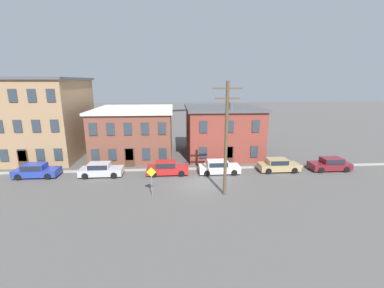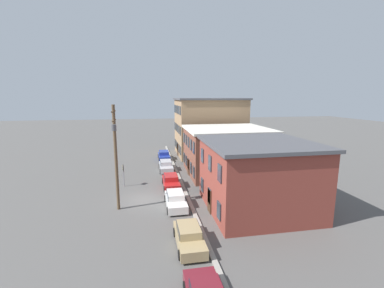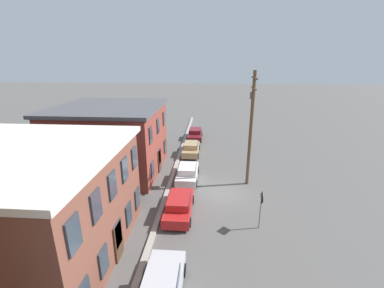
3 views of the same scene
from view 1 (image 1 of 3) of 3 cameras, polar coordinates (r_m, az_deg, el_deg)
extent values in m
plane|color=#565451|center=(25.22, 1.88, -8.98)|extent=(200.00, 200.00, 0.00)
cube|color=#9E998E|center=(29.38, 0.97, -5.46)|extent=(56.00, 0.36, 0.16)
cube|color=#9E7A56|center=(39.14, -30.12, 4.88)|extent=(9.85, 11.47, 9.92)
cube|color=#4C4C51|center=(38.85, -31.04, 12.33)|extent=(10.35, 11.97, 0.30)
cube|color=#2D3842|center=(35.71, -36.29, -2.07)|extent=(0.90, 0.10, 1.40)
cube|color=#2D3842|center=(34.70, -33.54, -2.08)|extent=(0.90, 0.10, 1.40)
cube|color=#2D3842|center=(34.08, -34.27, 3.29)|extent=(0.90, 0.10, 1.40)
cube|color=#2D3842|center=(33.77, -35.03, 8.80)|extent=(0.90, 0.10, 1.40)
cube|color=#2D3842|center=(33.77, -30.63, -2.08)|extent=(0.90, 0.10, 1.40)
cube|color=#2D3842|center=(33.13, -31.32, 3.44)|extent=(0.90, 0.10, 1.40)
cube|color=#2D3842|center=(32.82, -32.05, 9.12)|extent=(0.90, 0.10, 1.40)
cube|color=#2D3842|center=(32.93, -27.56, -2.07)|extent=(0.90, 0.10, 1.40)
cube|color=#2D3842|center=(32.28, -28.21, 3.59)|extent=(0.90, 0.10, 1.40)
cube|color=#2D3842|center=(31.96, -28.89, 9.43)|extent=(0.90, 0.10, 1.40)
cube|color=#472D1E|center=(34.83, -33.42, -2.96)|extent=(1.10, 0.10, 2.20)
cube|color=brown|center=(35.45, -12.50, 2.46)|extent=(9.67, 10.56, 6.01)
cube|color=silver|center=(34.99, -12.77, 7.53)|extent=(10.17, 11.06, 0.30)
cube|color=#2D3842|center=(31.55, -20.70, -2.31)|extent=(0.90, 0.10, 1.40)
cube|color=#2D3842|center=(30.91, -21.16, 3.06)|extent=(0.90, 0.10, 1.40)
cube|color=#2D3842|center=(31.05, -17.27, -2.28)|extent=(0.90, 0.10, 1.40)
cube|color=#2D3842|center=(30.39, -17.67, 3.17)|extent=(0.90, 0.10, 1.40)
cube|color=#2D3842|center=(30.66, -13.75, -2.25)|extent=(0.90, 0.10, 1.40)
cube|color=#2D3842|center=(30.00, -14.08, 3.28)|extent=(0.90, 0.10, 1.40)
cube|color=#2D3842|center=(30.40, -10.16, -2.21)|extent=(0.90, 0.10, 1.40)
cube|color=#2D3842|center=(29.72, -10.40, 3.37)|extent=(0.90, 0.10, 1.40)
cube|color=#2D3842|center=(30.25, -6.51, -2.16)|extent=(0.90, 0.10, 1.40)
cube|color=#2D3842|center=(29.57, -6.67, 3.45)|extent=(0.90, 0.10, 1.40)
cube|color=#472D1E|center=(30.78, -13.71, -2.97)|extent=(1.10, 0.10, 2.20)
cube|color=brown|center=(34.93, 6.71, 2.67)|extent=(9.25, 9.08, 6.18)
cube|color=#4C4C51|center=(34.47, 6.87, 7.97)|extent=(9.75, 9.58, 0.30)
cube|color=#2D3842|center=(30.40, 2.51, -1.91)|extent=(0.90, 0.10, 1.40)
cube|color=#2D3842|center=(29.72, 2.57, 3.84)|extent=(0.90, 0.10, 1.40)
cube|color=#2D3842|center=(30.90, 8.21, -1.79)|extent=(0.90, 0.10, 1.40)
cube|color=#2D3842|center=(30.23, 8.41, 3.87)|extent=(0.90, 0.10, 1.40)
cube|color=#2D3842|center=(31.69, 13.67, -1.65)|extent=(0.90, 0.10, 1.40)
cube|color=#2D3842|center=(31.04, 13.99, 3.87)|extent=(0.90, 0.10, 1.40)
cube|color=#472D1E|center=(31.02, 8.18, -2.58)|extent=(1.10, 0.10, 2.20)
cube|color=#233899|center=(31.44, -31.20, -5.36)|extent=(4.40, 1.80, 0.70)
cube|color=#233899|center=(31.36, -31.66, -4.26)|extent=(2.20, 1.51, 0.55)
cube|color=#1E232D|center=(31.36, -31.66, -4.26)|extent=(2.02, 1.58, 0.48)
cylinder|color=black|center=(31.60, -28.12, -5.27)|extent=(0.66, 0.22, 0.66)
cylinder|color=black|center=(30.14, -29.40, -6.30)|extent=(0.66, 0.22, 0.66)
cylinder|color=black|center=(32.89, -32.76, -5.15)|extent=(0.66, 0.22, 0.66)
cylinder|color=black|center=(31.49, -34.20, -6.11)|extent=(0.66, 0.22, 0.66)
cube|color=#B7B7BC|center=(28.84, -19.45, -5.71)|extent=(4.40, 1.80, 0.70)
cube|color=#B7B7BC|center=(28.70, -19.93, -4.52)|extent=(2.20, 1.51, 0.55)
cube|color=#1E232D|center=(28.70, -19.93, -4.52)|extent=(2.02, 1.58, 0.48)
cylinder|color=black|center=(29.33, -16.25, -5.55)|extent=(0.66, 0.22, 0.66)
cylinder|color=black|center=(27.77, -16.96, -6.69)|extent=(0.66, 0.22, 0.66)
cylinder|color=black|center=(30.08, -21.68, -5.50)|extent=(0.66, 0.22, 0.66)
cylinder|color=black|center=(28.56, -22.68, -6.61)|extent=(0.66, 0.22, 0.66)
cube|color=#B21E1E|center=(27.84, -5.42, -5.64)|extent=(4.40, 1.80, 0.70)
cube|color=#B21E1E|center=(27.64, -5.87, -4.43)|extent=(2.20, 1.51, 0.55)
cube|color=#1E232D|center=(27.64, -5.87, -4.43)|extent=(2.02, 1.58, 0.48)
cylinder|color=black|center=(28.71, -2.47, -5.41)|extent=(0.66, 0.22, 0.66)
cylinder|color=black|center=(27.11, -2.36, -6.59)|extent=(0.66, 0.22, 0.66)
cylinder|color=black|center=(28.78, -8.28, -5.49)|extent=(0.66, 0.22, 0.66)
cylinder|color=black|center=(27.19, -8.53, -6.67)|extent=(0.66, 0.22, 0.66)
cube|color=silver|center=(28.15, 6.07, -5.44)|extent=(4.40, 1.80, 0.70)
cube|color=silver|center=(27.92, 5.70, -4.24)|extent=(2.20, 1.51, 0.55)
cube|color=#1E232D|center=(27.92, 5.70, -4.24)|extent=(2.02, 1.58, 0.48)
cylinder|color=black|center=(29.29, 8.58, -5.16)|extent=(0.66, 0.22, 0.66)
cylinder|color=black|center=(27.73, 9.34, -6.29)|extent=(0.66, 0.22, 0.66)
cylinder|color=black|center=(28.80, 2.91, -5.35)|extent=(0.66, 0.22, 0.66)
cylinder|color=black|center=(27.21, 3.35, -6.51)|extent=(0.66, 0.22, 0.66)
cube|color=tan|center=(30.21, 18.67, -4.77)|extent=(4.40, 1.80, 0.70)
cube|color=tan|center=(29.95, 18.41, -3.65)|extent=(2.20, 1.51, 0.55)
cube|color=#1E232D|center=(29.95, 18.41, -3.65)|extent=(2.02, 1.58, 0.48)
cylinder|color=black|center=(31.58, 20.50, -4.50)|extent=(0.66, 0.22, 0.66)
cylinder|color=black|center=(30.13, 21.82, -5.49)|extent=(0.66, 0.22, 0.66)
cylinder|color=black|center=(30.50, 15.52, -4.75)|extent=(0.66, 0.22, 0.66)
cylinder|color=black|center=(28.99, 16.62, -5.80)|extent=(0.66, 0.22, 0.66)
cube|color=maroon|center=(32.81, 28.23, -4.25)|extent=(4.40, 1.80, 0.70)
cube|color=maroon|center=(32.75, 28.65, -3.19)|extent=(2.20, 1.51, 0.55)
cube|color=#1E232D|center=(32.75, 28.65, -3.19)|extent=(2.02, 1.58, 0.48)
cylinder|color=black|center=(31.44, 26.75, -5.21)|extent=(0.66, 0.22, 0.66)
cylinder|color=black|center=(32.83, 25.26, -4.28)|extent=(0.66, 0.22, 0.66)
cylinder|color=black|center=(33.00, 31.10, -4.87)|extent=(0.66, 0.22, 0.66)
cylinder|color=black|center=(34.33, 29.50, -4.01)|extent=(0.66, 0.22, 0.66)
cylinder|color=slate|center=(22.56, -8.94, -8.47)|extent=(0.08, 0.08, 2.55)
cube|color=yellow|center=(22.18, -9.04, -6.17)|extent=(0.86, 0.03, 0.86)
cube|color=black|center=(22.19, -9.04, -6.16)|extent=(0.93, 0.02, 0.93)
cylinder|color=brown|center=(21.79, 7.58, 0.78)|extent=(0.28, 0.28, 9.80)
cube|color=brown|center=(21.25, 7.95, 12.14)|extent=(2.40, 0.12, 0.12)
cube|color=brown|center=(21.29, 7.88, 9.99)|extent=(2.00, 0.12, 0.12)
cylinder|color=#515156|center=(21.41, 8.76, 8.37)|extent=(0.44, 0.44, 0.55)
camera|label=2|loc=(36.61, 46.81, 10.65)|focal=24.00mm
camera|label=3|loc=(29.33, -39.69, 12.40)|focal=24.00mm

